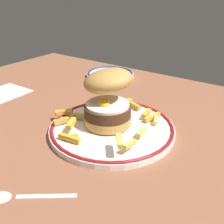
{
  "coord_description": "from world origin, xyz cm",
  "views": [
    {
      "loc": [
        25.95,
        -38.37,
        28.4
      ],
      "look_at": [
        -1.8,
        0.79,
        4.6
      ],
      "focal_mm": 41.3,
      "sensor_mm": 36.0,
      "label": 1
    }
  ],
  "objects_px": {
    "side_plate": "(110,74)",
    "burger": "(108,96)",
    "spoon": "(9,196)",
    "napkin": "(5,92)",
    "dinner_plate": "(112,128)"
  },
  "relations": [
    {
      "from": "side_plate",
      "to": "burger",
      "type": "bearing_deg",
      "value": -55.07
    },
    {
      "from": "burger",
      "to": "side_plate",
      "type": "xyz_separation_m",
      "value": [
        -0.2,
        0.28,
        -0.07
      ]
    },
    {
      "from": "burger",
      "to": "napkin",
      "type": "bearing_deg",
      "value": -177.94
    },
    {
      "from": "side_plate",
      "to": "napkin",
      "type": "bearing_deg",
      "value": -118.75
    },
    {
      "from": "dinner_plate",
      "to": "napkin",
      "type": "height_order",
      "value": "dinner_plate"
    },
    {
      "from": "spoon",
      "to": "napkin",
      "type": "distance_m",
      "value": 0.44
    },
    {
      "from": "dinner_plate",
      "to": "side_plate",
      "type": "xyz_separation_m",
      "value": [
        -0.22,
        0.3,
        -0.0
      ]
    },
    {
      "from": "spoon",
      "to": "napkin",
      "type": "relative_size",
      "value": 1.02
    },
    {
      "from": "napkin",
      "to": "dinner_plate",
      "type": "bearing_deg",
      "value": 0.41
    },
    {
      "from": "dinner_plate",
      "to": "spoon",
      "type": "xyz_separation_m",
      "value": [
        -0.01,
        -0.25,
        -0.0
      ]
    },
    {
      "from": "dinner_plate",
      "to": "spoon",
      "type": "bearing_deg",
      "value": -92.93
    },
    {
      "from": "dinner_plate",
      "to": "side_plate",
      "type": "distance_m",
      "value": 0.37
    },
    {
      "from": "burger",
      "to": "side_plate",
      "type": "bearing_deg",
      "value": 124.93
    },
    {
      "from": "spoon",
      "to": "napkin",
      "type": "xyz_separation_m",
      "value": [
        -0.37,
        0.24,
        -0.0
      ]
    },
    {
      "from": "dinner_plate",
      "to": "burger",
      "type": "distance_m",
      "value": 0.07
    }
  ]
}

